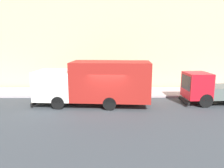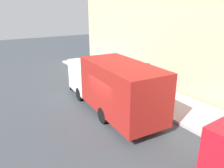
# 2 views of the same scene
# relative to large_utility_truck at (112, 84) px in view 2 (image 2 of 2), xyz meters

# --- Properties ---
(ground) EXTENTS (80.00, 80.00, 0.00)m
(ground) POSITION_rel_large_utility_truck_xyz_m (-0.90, -0.86, -1.75)
(ground) COLOR #393F44
(sidewalk) EXTENTS (3.50, 30.00, 0.17)m
(sidewalk) POSITION_rel_large_utility_truck_xyz_m (3.85, -0.86, -1.66)
(sidewalk) COLOR #AAA3A5
(sidewalk) RESTS_ON ground
(building_facade) EXTENTS (0.50, 30.00, 9.43)m
(building_facade) POSITION_rel_large_utility_truck_xyz_m (6.10, -0.86, 2.96)
(building_facade) COLOR #D5B087
(building_facade) RESTS_ON ground
(large_utility_truck) EXTENTS (3.18, 8.60, 3.26)m
(large_utility_truck) POSITION_rel_large_utility_truck_xyz_m (0.00, 0.00, 0.00)
(large_utility_truck) COLOR white
(large_utility_truck) RESTS_ON ground
(pedestrian_walking) EXTENTS (0.35, 0.35, 1.71)m
(pedestrian_walking) POSITION_rel_large_utility_truck_xyz_m (4.38, 1.76, -0.67)
(pedestrian_walking) COLOR #483749
(pedestrian_walking) RESTS_ON sidewalk
(pedestrian_standing) EXTENTS (0.34, 0.34, 1.64)m
(pedestrian_standing) POSITION_rel_large_utility_truck_xyz_m (2.92, -0.35, -0.71)
(pedestrian_standing) COLOR brown
(pedestrian_standing) RESTS_ON sidewalk
(traffic_cone_orange) EXTENTS (0.41, 0.41, 0.59)m
(traffic_cone_orange) POSITION_rel_large_utility_truck_xyz_m (3.09, 4.08, -1.29)
(traffic_cone_orange) COLOR orange
(traffic_cone_orange) RESTS_ON sidewalk
(street_sign_post) EXTENTS (0.44, 0.08, 2.71)m
(street_sign_post) POSITION_rel_large_utility_truck_xyz_m (2.39, -0.49, 0.01)
(street_sign_post) COLOR #4C5156
(street_sign_post) RESTS_ON sidewalk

